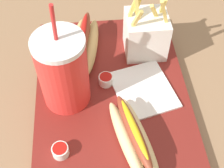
{
  "coord_description": "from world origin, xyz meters",
  "views": [
    {
      "loc": [
        -0.38,
        0.04,
        0.55
      ],
      "look_at": [
        0.0,
        0.0,
        0.05
      ],
      "focal_mm": 49.69,
      "sensor_mm": 36.0,
      "label": 1
    }
  ],
  "objects_px": {
    "fries_basket": "(146,34)",
    "hot_dog_1": "(133,137)",
    "ketchup_cup_1": "(106,79)",
    "ketchup_cup_2": "(60,150)",
    "hot_dog_2": "(84,44)",
    "napkin_stack": "(143,88)",
    "soda_cup": "(63,73)"
  },
  "relations": [
    {
      "from": "soda_cup",
      "to": "hot_dog_1",
      "type": "distance_m",
      "value": 0.18
    },
    {
      "from": "hot_dog_2",
      "to": "ketchup_cup_2",
      "type": "distance_m",
      "value": 0.26
    },
    {
      "from": "fries_basket",
      "to": "napkin_stack",
      "type": "distance_m",
      "value": 0.13
    },
    {
      "from": "soda_cup",
      "to": "napkin_stack",
      "type": "xyz_separation_m",
      "value": [
        0.01,
        -0.16,
        -0.08
      ]
    },
    {
      "from": "soda_cup",
      "to": "hot_dog_2",
      "type": "bearing_deg",
      "value": -17.64
    },
    {
      "from": "ketchup_cup_1",
      "to": "hot_dog_2",
      "type": "bearing_deg",
      "value": 23.02
    },
    {
      "from": "napkin_stack",
      "to": "soda_cup",
      "type": "bearing_deg",
      "value": 92.53
    },
    {
      "from": "soda_cup",
      "to": "hot_dog_1",
      "type": "height_order",
      "value": "soda_cup"
    },
    {
      "from": "hot_dog_1",
      "to": "hot_dog_2",
      "type": "relative_size",
      "value": 1.01
    },
    {
      "from": "hot_dog_2",
      "to": "napkin_stack",
      "type": "relative_size",
      "value": 1.38
    },
    {
      "from": "fries_basket",
      "to": "hot_dog_1",
      "type": "relative_size",
      "value": 0.89
    },
    {
      "from": "hot_dog_1",
      "to": "ketchup_cup_2",
      "type": "distance_m",
      "value": 0.13
    },
    {
      "from": "soda_cup",
      "to": "fries_basket",
      "type": "distance_m",
      "value": 0.22
    },
    {
      "from": "ketchup_cup_1",
      "to": "ketchup_cup_2",
      "type": "distance_m",
      "value": 0.18
    },
    {
      "from": "soda_cup",
      "to": "hot_dog_2",
      "type": "distance_m",
      "value": 0.15
    },
    {
      "from": "napkin_stack",
      "to": "hot_dog_1",
      "type": "bearing_deg",
      "value": 162.26
    },
    {
      "from": "fries_basket",
      "to": "hot_dog_1",
      "type": "height_order",
      "value": "fries_basket"
    },
    {
      "from": "hot_dog_1",
      "to": "ketchup_cup_1",
      "type": "bearing_deg",
      "value": 14.53
    },
    {
      "from": "hot_dog_1",
      "to": "ketchup_cup_2",
      "type": "relative_size",
      "value": 6.03
    },
    {
      "from": "hot_dog_2",
      "to": "napkin_stack",
      "type": "bearing_deg",
      "value": -135.63
    },
    {
      "from": "fries_basket",
      "to": "soda_cup",
      "type": "bearing_deg",
      "value": 124.06
    },
    {
      "from": "napkin_stack",
      "to": "fries_basket",
      "type": "bearing_deg",
      "value": -10.04
    },
    {
      "from": "ketchup_cup_2",
      "to": "hot_dog_2",
      "type": "bearing_deg",
      "value": -12.16
    },
    {
      "from": "soda_cup",
      "to": "hot_dog_2",
      "type": "height_order",
      "value": "soda_cup"
    },
    {
      "from": "hot_dog_1",
      "to": "ketchup_cup_1",
      "type": "height_order",
      "value": "hot_dog_1"
    },
    {
      "from": "soda_cup",
      "to": "hot_dog_1",
      "type": "relative_size",
      "value": 1.28
    },
    {
      "from": "fries_basket",
      "to": "ketchup_cup_2",
      "type": "distance_m",
      "value": 0.31
    },
    {
      "from": "fries_basket",
      "to": "napkin_stack",
      "type": "relative_size",
      "value": 1.24
    },
    {
      "from": "ketchup_cup_1",
      "to": "napkin_stack",
      "type": "xyz_separation_m",
      "value": [
        -0.02,
        -0.08,
        -0.01
      ]
    },
    {
      "from": "hot_dog_1",
      "to": "ketchup_cup_1",
      "type": "xyz_separation_m",
      "value": [
        0.15,
        0.04,
        -0.01
      ]
    },
    {
      "from": "fries_basket",
      "to": "napkin_stack",
      "type": "bearing_deg",
      "value": 169.96
    },
    {
      "from": "soda_cup",
      "to": "hot_dog_2",
      "type": "relative_size",
      "value": 1.3
    }
  ]
}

